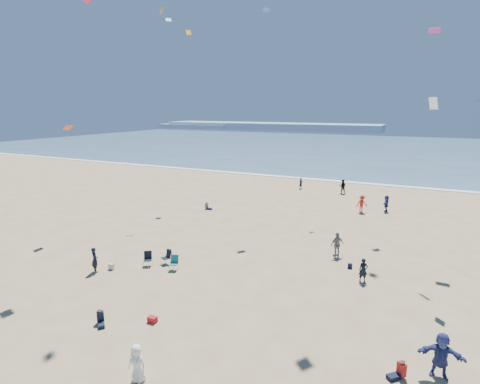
% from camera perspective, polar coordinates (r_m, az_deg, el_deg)
% --- Properties ---
extents(ground, '(220.00, 220.00, 0.00)m').
position_cam_1_polar(ground, '(18.13, -18.56, -23.83)').
color(ground, tan).
rests_on(ground, ground).
extents(ocean, '(220.00, 100.00, 0.06)m').
position_cam_1_polar(ocean, '(106.14, 19.98, 6.21)').
color(ocean, '#476B84').
rests_on(ocean, ground).
extents(surf_line, '(220.00, 1.20, 0.08)m').
position_cam_1_polar(surf_line, '(57.09, 14.51, 1.62)').
color(surf_line, white).
rests_on(surf_line, ground).
extents(headland_far, '(110.00, 20.00, 3.20)m').
position_cam_1_polar(headland_far, '(193.67, 4.41, 9.98)').
color(headland_far, '#7A8EA8').
rests_on(headland_far, ground).
extents(headland_near, '(40.00, 14.00, 2.00)m').
position_cam_1_polar(headland_near, '(207.37, -6.62, 9.95)').
color(headland_near, '#7A8EA8').
rests_on(headland_near, ground).
extents(standing_flyers, '(30.11, 43.12, 1.90)m').
position_cam_1_polar(standing_flyers, '(27.30, 13.06, -8.54)').
color(standing_flyers, black).
rests_on(standing_flyers, ground).
extents(seated_group, '(21.13, 31.29, 0.84)m').
position_cam_1_polar(seated_group, '(19.62, -7.25, -18.69)').
color(seated_group, white).
rests_on(seated_group, ground).
extents(chair_cluster, '(2.79, 1.62, 1.00)m').
position_cam_1_polar(chair_cluster, '(26.42, -11.76, -10.08)').
color(chair_cluster, black).
rests_on(chair_cluster, ground).
extents(white_tote, '(0.35, 0.20, 0.40)m').
position_cam_1_polar(white_tote, '(27.01, -19.02, -10.70)').
color(white_tote, silver).
rests_on(white_tote, ground).
extents(black_backpack, '(0.30, 0.22, 0.38)m').
position_cam_1_polar(black_backpack, '(28.52, -10.77, -8.96)').
color(black_backpack, black).
rests_on(black_backpack, ground).
extents(cooler, '(0.45, 0.30, 0.30)m').
position_cam_1_polar(cooler, '(20.47, -13.20, -18.38)').
color(cooler, '#B11919').
rests_on(cooler, ground).
extents(navy_bag, '(0.28, 0.18, 0.34)m').
position_cam_1_polar(navy_bag, '(26.82, 16.41, -10.75)').
color(navy_bag, black).
rests_on(navy_bag, ground).
extents(kites_aloft, '(36.49, 37.69, 28.21)m').
position_cam_1_polar(kites_aloft, '(23.86, 22.99, 21.93)').
color(kites_aloft, pink).
rests_on(kites_aloft, ground).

